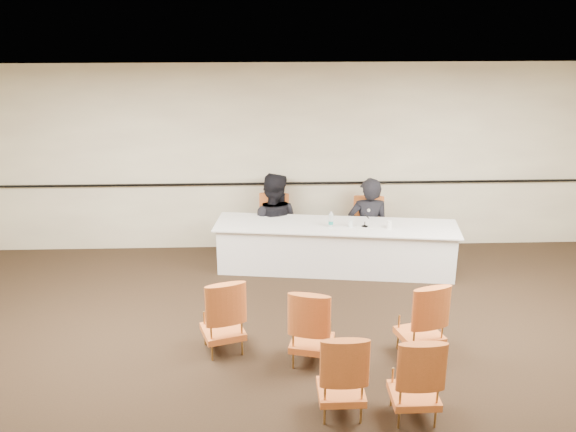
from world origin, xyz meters
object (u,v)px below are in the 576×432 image
object	(u,v)px
panelist_second	(273,228)
aud_chair_front_mid	(312,325)
panelist_main_chair	(368,229)
panelist_second_chair	(273,226)
microphone	(365,219)
aud_chair_front_right	(421,318)
panelist_main	(368,232)
aud_chair_front_left	(222,314)
coffee_cup	(389,225)
water_bottle	(331,219)
aud_chair_back_right	(415,376)
aud_chair_back_mid	(342,372)
panel_table	(336,247)
drinking_glass	(351,224)

from	to	relation	value
panelist_second	aud_chair_front_mid	xyz separation A→B (m)	(0.39, -3.22, 0.05)
panelist_main_chair	panelist_second_chair	bearing A→B (deg)	-180.00
microphone	aud_chair_front_right	distance (m)	2.38
panelist_main	aud_chair_front_left	bearing A→B (deg)	53.71
coffee_cup	aud_chair_front_mid	xyz separation A→B (m)	(-1.31, -2.37, -0.31)
water_bottle	aud_chair_back_right	world-z (taller)	water_bottle
coffee_cup	aud_chair_front_mid	world-z (taller)	aud_chair_front_mid
panelist_main_chair	panelist_second	world-z (taller)	panelist_second
aud_chair_front_left	aud_chair_front_mid	size ratio (longest dim) A/B	1.00
panelist_main_chair	aud_chair_front_right	distance (m)	2.90
aud_chair_front_right	aud_chair_back_mid	size ratio (longest dim) A/B	1.00
panelist_second_chair	microphone	distance (m)	1.60
aud_chair_front_left	aud_chair_back_right	world-z (taller)	same
panelist_main	microphone	distance (m)	0.73
panelist_main_chair	coffee_cup	bearing A→B (deg)	-65.48
aud_chair_front_right	aud_chair_front_mid	bearing A→B (deg)	169.35
aud_chair_front_mid	aud_chair_front_right	size ratio (longest dim) A/B	1.00
panelist_second_chair	coffee_cup	world-z (taller)	panelist_second_chair
aud_chair_back_mid	aud_chair_front_left	bearing A→B (deg)	134.86
microphone	panel_table	bearing A→B (deg)	-162.41
water_bottle	aud_chair_front_mid	size ratio (longest dim) A/B	0.25
aud_chair_front_right	aud_chair_back_right	distance (m)	1.20
panelist_main_chair	panelist_second_chair	distance (m)	1.52
panelist_main	drinking_glass	world-z (taller)	panelist_main
aud_chair_back_right	aud_chair_front_mid	bearing A→B (deg)	131.69
microphone	aud_chair_front_right	xyz separation A→B (m)	(0.31, -2.33, -0.37)
panel_table	panelist_main_chair	world-z (taller)	panelist_main_chair
panelist_second	panel_table	bearing A→B (deg)	156.22
aud_chair_front_left	water_bottle	bearing A→B (deg)	38.25
panel_table	aud_chair_front_right	size ratio (longest dim) A/B	3.81
panelist_main	panel_table	bearing A→B (deg)	41.82
panelist_main	drinking_glass	bearing A→B (deg)	59.25
coffee_cup	aud_chair_back_mid	world-z (taller)	aud_chair_back_mid
panelist_second_chair	coffee_cup	bearing A→B (deg)	-18.95
panelist_second	microphone	world-z (taller)	panelist_second
panel_table	microphone	size ratio (longest dim) A/B	14.57
drinking_glass	aud_chair_back_mid	distance (m)	3.45
water_bottle	drinking_glass	bearing A→B (deg)	-3.06
aud_chair_front_left	aud_chair_back_mid	world-z (taller)	same
aud_chair_front_right	aud_chair_back_mid	world-z (taller)	same
drinking_glass	aud_chair_front_right	xyz separation A→B (m)	(0.52, -2.33, -0.30)
aud_chair_front_left	aud_chair_back_right	xyz separation A→B (m)	(1.97, -1.33, 0.00)
panel_table	coffee_cup	size ratio (longest dim) A/B	29.41
microphone	drinking_glass	distance (m)	0.22
panelist_main	aud_chair_front_mid	world-z (taller)	panelist_main
drinking_glass	aud_chair_front_right	distance (m)	2.41
aud_chair_front_right	aud_chair_front_left	bearing A→B (deg)	159.59
aud_chair_front_left	panelist_second_chair	bearing A→B (deg)	60.32
microphone	coffee_cup	distance (m)	0.36
microphone	coffee_cup	world-z (taller)	microphone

